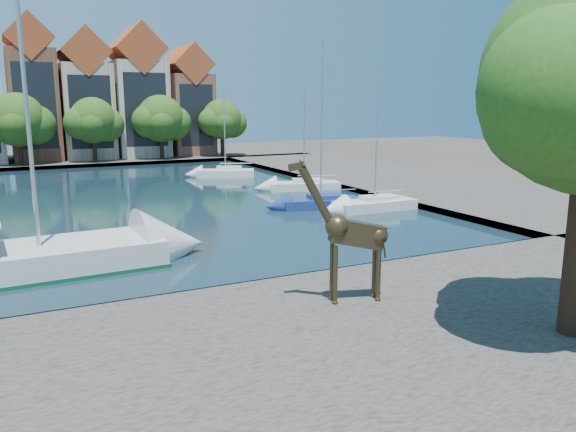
% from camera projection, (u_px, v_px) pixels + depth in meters
% --- Properties ---
extents(ground, '(160.00, 160.00, 0.00)m').
position_uv_depth(ground, '(232.00, 296.00, 21.69)').
color(ground, '#38332B').
rests_on(ground, ground).
extents(water_basin, '(38.00, 50.00, 0.08)m').
position_uv_depth(water_basin, '(119.00, 200.00, 42.73)').
color(water_basin, black).
rests_on(water_basin, ground).
extents(near_quay, '(50.00, 14.00, 0.50)m').
position_uv_depth(near_quay, '(322.00, 363.00, 15.50)').
color(near_quay, '#504A46').
rests_on(near_quay, ground).
extents(far_quay, '(60.00, 16.00, 0.50)m').
position_uv_depth(far_quay, '(73.00, 160.00, 70.76)').
color(far_quay, '#504A46').
rests_on(far_quay, ground).
extents(right_quay, '(14.00, 52.00, 0.50)m').
position_uv_depth(right_quay, '(387.00, 178.00, 53.63)').
color(right_quay, '#504A46').
rests_on(right_quay, ground).
extents(townhouse_center, '(5.44, 9.18, 16.93)m').
position_uv_depth(townhouse_center, '(32.00, 94.00, 67.39)').
color(townhouse_center, brown).
rests_on(townhouse_center, far_quay).
extents(townhouse_east_inner, '(5.94, 9.18, 15.79)m').
position_uv_depth(townhouse_east_inner, '(85.00, 100.00, 70.15)').
color(townhouse_east_inner, tan).
rests_on(townhouse_east_inner, far_quay).
extents(townhouse_east_mid, '(6.43, 9.18, 16.65)m').
position_uv_depth(townhouse_east_mid, '(138.00, 97.00, 72.92)').
color(townhouse_east_mid, '#BFB5A3').
rests_on(townhouse_east_mid, far_quay).
extents(townhouse_east_end, '(5.44, 9.18, 14.43)m').
position_uv_depth(townhouse_east_end, '(187.00, 105.00, 75.96)').
color(townhouse_east_end, brown).
rests_on(townhouse_east_end, far_quay).
extents(far_tree_mid_west, '(7.80, 6.00, 8.00)m').
position_uv_depth(far_tree_mid_west, '(19.00, 122.00, 62.36)').
color(far_tree_mid_west, '#332114').
rests_on(far_tree_mid_west, far_quay).
extents(far_tree_mid_east, '(7.02, 5.40, 7.52)m').
position_uv_depth(far_tree_mid_east, '(94.00, 122.00, 65.88)').
color(far_tree_mid_east, '#332114').
rests_on(far_tree_mid_east, far_quay).
extents(far_tree_east, '(7.54, 5.80, 7.84)m').
position_uv_depth(far_tree_east, '(161.00, 120.00, 69.37)').
color(far_tree_east, '#332114').
rests_on(far_tree_east, far_quay).
extents(far_tree_far_east, '(6.76, 5.20, 7.36)m').
position_uv_depth(far_tree_far_east, '(222.00, 121.00, 72.90)').
color(far_tree_far_east, '#332114').
rests_on(far_tree_far_east, far_quay).
extents(giraffe_statue, '(3.42, 1.21, 4.94)m').
position_uv_depth(giraffe_statue, '(350.00, 233.00, 19.25)').
color(giraffe_statue, '#382E1C').
rests_on(giraffe_statue, near_quay).
extents(sailboat_right_a, '(5.83, 2.12, 8.97)m').
position_uv_depth(sailboat_right_a, '(375.00, 203.00, 38.51)').
color(sailboat_right_a, silver).
rests_on(sailboat_right_a, water_basin).
extents(sailboat_right_b, '(5.85, 3.06, 11.27)m').
position_uv_depth(sailboat_right_b, '(321.00, 200.00, 39.43)').
color(sailboat_right_b, navy).
rests_on(sailboat_right_b, water_basin).
extents(sailboat_right_c, '(6.29, 3.72, 8.74)m').
position_uv_depth(sailboat_right_c, '(304.00, 184.00, 47.57)').
color(sailboat_right_c, silver).
rests_on(sailboat_right_c, water_basin).
extents(sailboat_right_d, '(5.96, 4.00, 8.34)m').
position_uv_depth(sailboat_right_d, '(226.00, 171.00, 55.89)').
color(sailboat_right_d, silver).
rests_on(sailboat_right_d, water_basin).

